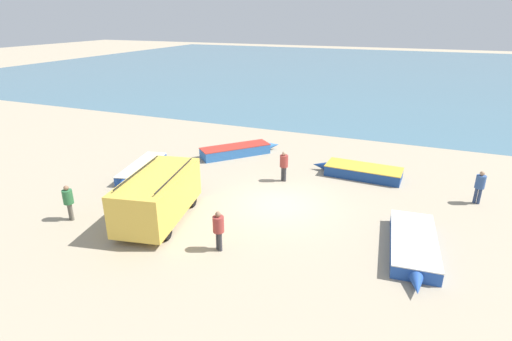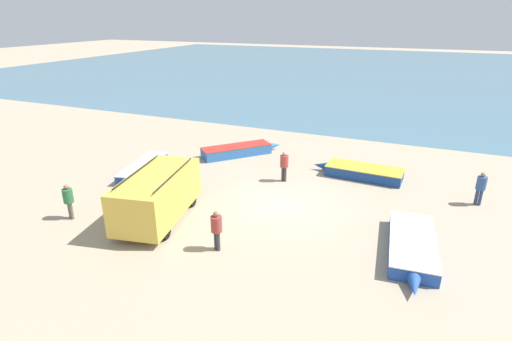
# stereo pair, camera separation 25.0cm
# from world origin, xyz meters

# --- Properties ---
(ground_plane) EXTENTS (200.00, 200.00, 0.00)m
(ground_plane) POSITION_xyz_m (0.00, 0.00, 0.00)
(ground_plane) COLOR tan
(sea_water) EXTENTS (120.00, 80.00, 0.01)m
(sea_water) POSITION_xyz_m (0.00, 52.00, 0.00)
(sea_water) COLOR #477084
(sea_water) RESTS_ON ground_plane
(parked_van) EXTENTS (3.02, 5.22, 2.19)m
(parked_van) POSITION_xyz_m (-4.38, -3.34, 1.15)
(parked_van) COLOR gold
(parked_van) RESTS_ON ground_plane
(fishing_rowboat_0) EXTENTS (4.22, 4.55, 0.62)m
(fishing_rowboat_0) POSITION_xyz_m (-4.80, 5.67, 0.31)
(fishing_rowboat_0) COLOR #2D66AD
(fishing_rowboat_0) RESTS_ON ground_plane
(fishing_rowboat_1) EXTENTS (1.99, 5.25, 0.54)m
(fishing_rowboat_1) POSITION_xyz_m (5.89, -1.90, 0.27)
(fishing_rowboat_1) COLOR #234CA3
(fishing_rowboat_1) RESTS_ON ground_plane
(fishing_rowboat_2) EXTENTS (4.92, 1.79, 0.59)m
(fishing_rowboat_2) POSITION_xyz_m (2.90, 4.97, 0.29)
(fishing_rowboat_2) COLOR navy
(fishing_rowboat_2) RESTS_ON ground_plane
(fishing_rowboat_3) EXTENTS (2.10, 5.14, 0.55)m
(fishing_rowboat_3) POSITION_xyz_m (-8.40, 0.58, 0.28)
(fishing_rowboat_3) COLOR #234CA3
(fishing_rowboat_3) RESTS_ON ground_plane
(fisherman_0) EXTENTS (0.43, 0.43, 1.62)m
(fisherman_0) POSITION_xyz_m (8.48, 3.62, 0.97)
(fisherman_0) COLOR navy
(fisherman_0) RESTS_ON ground_plane
(fisherman_1) EXTENTS (0.42, 0.42, 1.60)m
(fisherman_1) POSITION_xyz_m (-7.92, -4.87, 0.96)
(fisherman_1) COLOR #5B564C
(fisherman_1) RESTS_ON ground_plane
(fisherman_2) EXTENTS (0.44, 0.44, 1.66)m
(fisherman_2) POSITION_xyz_m (-0.80, 2.76, 0.99)
(fisherman_2) COLOR #38383D
(fisherman_2) RESTS_ON ground_plane
(fisherman_3) EXTENTS (0.42, 0.42, 1.61)m
(fisherman_3) POSITION_xyz_m (-0.89, -4.55, 0.96)
(fisherman_3) COLOR #38383D
(fisherman_3) RESTS_ON ground_plane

